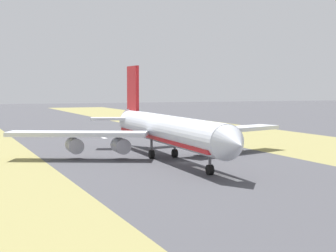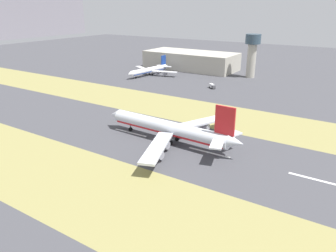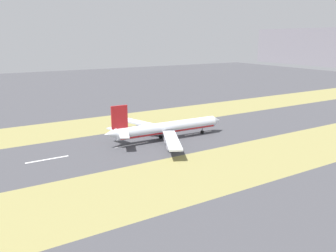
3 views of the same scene
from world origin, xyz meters
The scene contains 7 objects.
ground_plane centered at (0.00, 0.00, 0.00)m, with size 800.00×800.00×0.00m, color #424247.
grass_median_west centered at (-45.00, 0.00, 0.00)m, with size 40.00×600.00×0.01m, color olive.
grass_median_east centered at (45.00, 0.00, 0.00)m, with size 40.00×600.00×0.01m, color olive.
centreline_dash_near centered at (0.00, -65.49, 0.01)m, with size 1.20×18.00×0.01m, color silver.
centreline_dash_mid centered at (0.00, -25.49, 0.01)m, with size 1.20×18.00×0.01m, color silver.
centreline_dash_far centered at (0.00, 14.51, 0.01)m, with size 1.20×18.00×0.01m, color silver.
airplane_main_jet centered at (0.81, -7.39, 6.02)m, with size 64.09×67.16×20.20m.
Camera 3 is at (140.95, -87.41, 50.79)m, focal length 35.00 mm.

